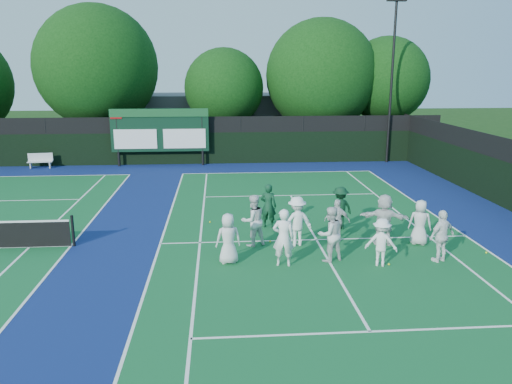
{
  "coord_description": "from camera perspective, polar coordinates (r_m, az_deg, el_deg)",
  "views": [
    {
      "loc": [
        -3.41,
        -15.55,
        5.9
      ],
      "look_at": [
        -2.0,
        3.0,
        1.3
      ],
      "focal_mm": 35.0,
      "sensor_mm": 36.0,
      "label": 1
    }
  ],
  "objects": [
    {
      "name": "ground",
      "position": [
        16.98,
        7.57,
        -6.57
      ],
      "size": [
        120.0,
        120.0,
        0.0
      ],
      "primitive_type": "plane",
      "color": "#15350E",
      "rests_on": "ground"
    },
    {
      "name": "court_apron",
      "position": [
        17.76,
        -12.54,
        -5.85
      ],
      "size": [
        34.0,
        32.0,
        0.01
      ],
      "primitive_type": "cube",
      "color": "navy",
      "rests_on": "ground"
    },
    {
      "name": "near_court",
      "position": [
        17.9,
        6.92,
        -5.43
      ],
      "size": [
        11.05,
        23.85,
        0.01
      ],
      "color": "#125B2B",
      "rests_on": "ground"
    },
    {
      "name": "back_fence",
      "position": [
        31.98,
        -8.99,
        5.55
      ],
      "size": [
        34.0,
        0.08,
        3.0
      ],
      "color": "black",
      "rests_on": "ground"
    },
    {
      "name": "scoreboard",
      "position": [
        31.57,
        -10.95,
        6.89
      ],
      "size": [
        6.0,
        0.21,
        3.55
      ],
      "color": "black",
      "rests_on": "ground"
    },
    {
      "name": "clubhouse",
      "position": [
        39.77,
        -2.32,
        8.25
      ],
      "size": [
        18.0,
        6.0,
        4.0
      ],
      "primitive_type": "cube",
      "color": "#56565B",
      "rests_on": "ground"
    },
    {
      "name": "light_pole_right",
      "position": [
        33.11,
        15.37,
        14.1
      ],
      "size": [
        1.2,
        0.3,
        10.12
      ],
      "color": "black",
      "rests_on": "ground"
    },
    {
      "name": "bench",
      "position": [
        33.22,
        -23.43,
        3.36
      ],
      "size": [
        1.47,
        0.56,
        0.91
      ],
      "color": "silver",
      "rests_on": "ground"
    },
    {
      "name": "tree_b",
      "position": [
        36.0,
        -17.45,
        13.14
      ],
      "size": [
        8.15,
        8.15,
        10.1
      ],
      "color": "#321F0D",
      "rests_on": "ground"
    },
    {
      "name": "tree_c",
      "position": [
        35.16,
        -3.42,
        11.55
      ],
      "size": [
        5.44,
        5.44,
        7.35
      ],
      "color": "#321F0D",
      "rests_on": "ground"
    },
    {
      "name": "tree_d",
      "position": [
        35.9,
        7.69,
        12.74
      ],
      "size": [
        7.73,
        7.73,
        9.33
      ],
      "color": "#321F0D",
      "rests_on": "ground"
    },
    {
      "name": "tree_e",
      "position": [
        37.14,
        14.88,
        12.09
      ],
      "size": [
        5.92,
        5.92,
        8.15
      ],
      "color": "#321F0D",
      "rests_on": "ground"
    },
    {
      "name": "tennis_ball_0",
      "position": [
        17.54,
        1.61,
        -5.66
      ],
      "size": [
        0.07,
        0.07,
        0.07
      ],
      "primitive_type": "sphere",
      "color": "yellow",
      "rests_on": "ground"
    },
    {
      "name": "tennis_ball_1",
      "position": [
        18.63,
        18.57,
        -5.22
      ],
      "size": [
        0.07,
        0.07,
        0.07
      ],
      "primitive_type": "sphere",
      "color": "yellow",
      "rests_on": "ground"
    },
    {
      "name": "tennis_ball_2",
      "position": [
        18.16,
        24.83,
        -6.3
      ],
      "size": [
        0.07,
        0.07,
        0.07
      ],
      "primitive_type": "sphere",
      "color": "yellow",
      "rests_on": "ground"
    },
    {
      "name": "tennis_ball_3",
      "position": [
        19.77,
        -5.28,
        -3.43
      ],
      "size": [
        0.07,
        0.07,
        0.07
      ],
      "primitive_type": "sphere",
      "color": "yellow",
      "rests_on": "ground"
    },
    {
      "name": "tennis_ball_4",
      "position": [
        19.36,
        6.16,
        -3.83
      ],
      "size": [
        0.07,
        0.07,
        0.07
      ],
      "primitive_type": "sphere",
      "color": "yellow",
      "rests_on": "ground"
    },
    {
      "name": "tennis_ball_5",
      "position": [
        16.1,
        14.95,
        -7.98
      ],
      "size": [
        0.07,
        0.07,
        0.07
      ],
      "primitive_type": "sphere",
      "color": "yellow",
      "rests_on": "ground"
    },
    {
      "name": "player_front_0",
      "position": [
        15.5,
        -3.18,
        -5.34
      ],
      "size": [
        0.86,
        0.63,
        1.6
      ],
      "primitive_type": "imported",
      "rotation": [
        0.0,
        0.0,
        3.3
      ],
      "color": "silver",
      "rests_on": "ground"
    },
    {
      "name": "player_front_1",
      "position": [
        15.27,
        3.16,
        -5.23
      ],
      "size": [
        0.72,
        0.53,
        1.82
      ],
      "primitive_type": "imported",
      "rotation": [
        0.0,
        0.0,
        2.98
      ],
      "color": "white",
      "rests_on": "ground"
    },
    {
      "name": "player_front_2",
      "position": [
        15.81,
        8.45,
        -4.78
      ],
      "size": [
        1.05,
        0.94,
        1.77
      ],
      "primitive_type": "imported",
      "rotation": [
        0.0,
        0.0,
        3.52
      ],
      "color": "silver",
      "rests_on": "ground"
    },
    {
      "name": "player_front_3",
      "position": [
        15.78,
        14.13,
        -5.6
      ],
      "size": [
        1.11,
        0.87,
        1.5
      ],
      "primitive_type": "imported",
      "rotation": [
        0.0,
        0.0,
        2.77
      ],
      "color": "white",
      "rests_on": "ground"
    },
    {
      "name": "player_front_4",
      "position": [
        16.62,
        20.46,
        -4.75
      ],
      "size": [
        1.07,
        0.77,
        1.68
      ],
      "primitive_type": "imported",
      "rotation": [
        0.0,
        0.0,
        3.56
      ],
      "color": "white",
      "rests_on": "ground"
    },
    {
      "name": "player_back_0",
      "position": [
        16.98,
        -0.35,
        -3.26
      ],
      "size": [
        1.07,
        0.97,
        1.79
      ],
      "primitive_type": "imported",
      "rotation": [
        0.0,
        0.0,
        3.57
      ],
      "color": "white",
      "rests_on": "ground"
    },
    {
      "name": "player_back_1",
      "position": [
        17.04,
        4.68,
        -3.36
      ],
      "size": [
        1.24,
        0.89,
        1.73
      ],
      "primitive_type": "imported",
      "rotation": [
        0.0,
        0.0,
        3.39
      ],
      "color": "white",
      "rests_on": "ground"
    },
    {
      "name": "player_back_2",
      "position": [
        17.62,
        9.26,
        -3.25
      ],
      "size": [
        0.97,
        0.67,
        1.53
      ],
      "primitive_type": "imported",
      "rotation": [
        0.0,
        0.0,
        2.77
      ],
      "color": "silver",
      "rests_on": "ground"
    },
    {
      "name": "player_back_3",
      "position": [
        17.63,
        14.42,
        -3.06
      ],
      "size": [
        1.74,
        1.02,
        1.79
      ],
      "primitive_type": "imported",
      "rotation": [
        0.0,
        0.0,
        2.83
      ],
      "color": "silver",
      "rests_on": "ground"
    },
    {
      "name": "player_back_4",
      "position": [
        18.0,
        18.23,
        -3.33
      ],
      "size": [
        0.91,
        0.77,
        1.58
      ],
      "primitive_type": "imported",
      "rotation": [
        0.0,
        0.0,
        2.73
      ],
      "color": "silver",
      "rests_on": "ground"
    },
    {
      "name": "coach_left",
      "position": [
        18.91,
        1.42,
        -1.59
      ],
      "size": [
        0.72,
        0.59,
        1.71
      ],
      "primitive_type": "imported",
      "rotation": [
        0.0,
        0.0,
        2.81
      ],
      "color": "#103B23",
      "rests_on": "ground"
    },
    {
      "name": "coach_right",
      "position": [
        18.96,
        9.58,
        -1.84
      ],
      "size": [
        1.22,
        0.98,
        1.65
      ],
      "primitive_type": "imported",
      "rotation": [
        0.0,
        0.0,
        3.55
      ],
      "color": "#0E341D",
      "rests_on": "ground"
    }
  ]
}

